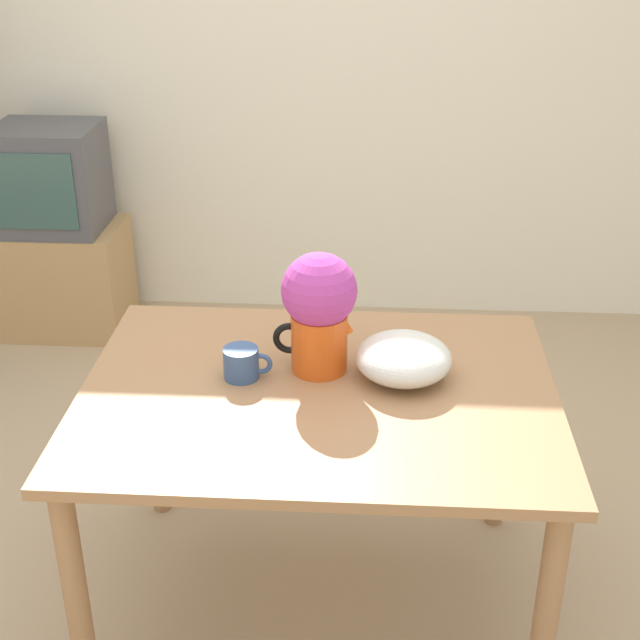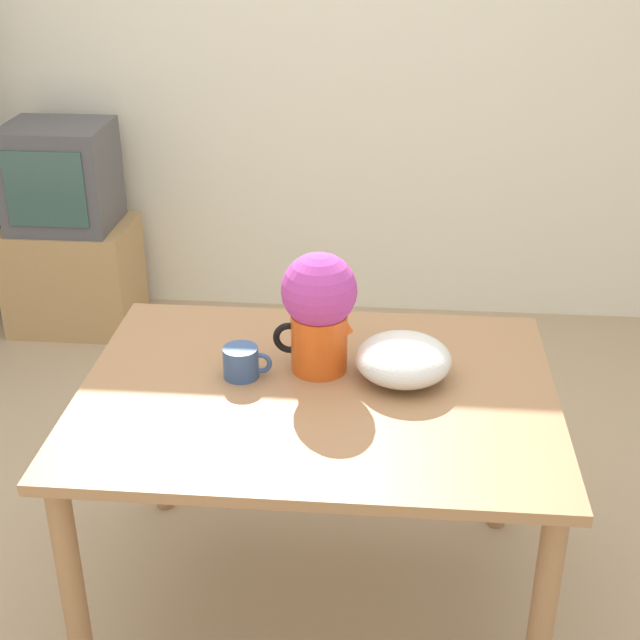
% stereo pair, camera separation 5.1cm
% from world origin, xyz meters
% --- Properties ---
extents(ground_plane, '(12.00, 12.00, 0.00)m').
position_xyz_m(ground_plane, '(0.00, 0.00, 0.00)').
color(ground_plane, tan).
extents(wall_back, '(8.00, 0.05, 2.60)m').
position_xyz_m(wall_back, '(0.00, 2.09, 1.30)').
color(wall_back, '#EDE5CC').
rests_on(wall_back, ground_plane).
extents(table, '(1.24, 0.94, 0.74)m').
position_xyz_m(table, '(0.15, 0.02, 0.64)').
color(table, '#A3754C').
rests_on(table, ground_plane).
extents(flower_vase, '(0.23, 0.20, 0.33)m').
position_xyz_m(flower_vase, '(0.15, 0.12, 0.93)').
color(flower_vase, '#E05619').
rests_on(flower_vase, table).
extents(coffee_mug, '(0.13, 0.09, 0.09)m').
position_xyz_m(coffee_mug, '(-0.05, 0.07, 0.78)').
color(coffee_mug, '#385689').
rests_on(coffee_mug, table).
extents(white_bowl, '(0.26, 0.26, 0.12)m').
position_xyz_m(white_bowl, '(0.38, 0.09, 0.80)').
color(white_bowl, silver).
rests_on(white_bowl, table).
extents(tv_stand, '(0.58, 0.42, 0.50)m').
position_xyz_m(tv_stand, '(-1.16, 1.77, 0.25)').
color(tv_stand, tan).
rests_on(tv_stand, ground_plane).
extents(tv_set, '(0.45, 0.40, 0.46)m').
position_xyz_m(tv_set, '(-1.16, 1.77, 0.74)').
color(tv_set, '#4C4C51').
rests_on(tv_set, tv_stand).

